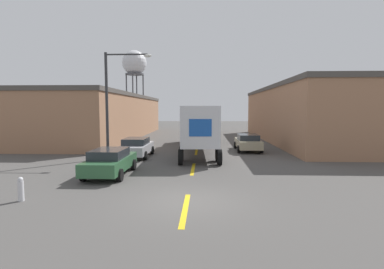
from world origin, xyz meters
name	(u,v)px	position (x,y,z in m)	size (l,w,h in m)	color
ground_plane	(187,201)	(0.00, 0.00, 0.00)	(160.00, 160.00, 0.00)	#4C4947
road_centerline	(193,169)	(0.00, 6.29, 0.00)	(0.20, 18.08, 0.01)	gold
warehouse_left	(107,116)	(-11.77, 26.52, 2.71)	(8.74, 29.84, 5.41)	#9E7051
warehouse_right	(323,114)	(13.85, 22.54, 3.03)	(12.90, 27.19, 6.05)	#9E7051
semi_truck	(198,124)	(0.13, 14.32, 2.29)	(3.32, 15.48, 3.75)	black
parked_car_left_far	(136,147)	(-4.39, 10.63, 0.75)	(2.06, 4.54, 1.42)	#B2B2B7
parked_car_right_mid	(248,142)	(4.39, 14.34, 0.75)	(2.06, 4.54, 1.42)	tan
parked_car_left_near	(110,161)	(-4.39, 4.40, 0.75)	(2.06, 4.54, 1.42)	#2D5B38
water_tower	(134,64)	(-14.71, 54.55, 13.46)	(5.32, 5.32, 16.38)	#47474C
street_lamp	(113,96)	(-5.83, 9.82, 4.47)	(3.35, 0.32, 7.52)	#2D2D30
fire_hydrant	(21,189)	(-6.39, -0.27, 0.47)	(0.22, 0.22, 0.94)	silver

